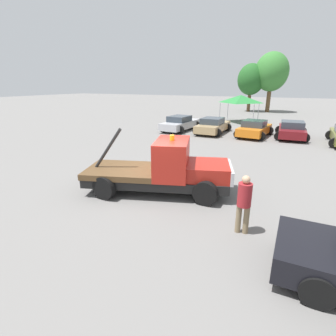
# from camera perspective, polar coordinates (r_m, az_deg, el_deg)

# --- Properties ---
(ground_plane) EXTENTS (160.00, 160.00, 0.00)m
(ground_plane) POSITION_cam_1_polar(r_m,az_deg,el_deg) (10.55, -2.45, -5.06)
(ground_plane) COLOR slate
(tow_truck) EXTENTS (5.97, 3.66, 2.51)m
(tow_truck) POSITION_cam_1_polar(r_m,az_deg,el_deg) (10.18, -0.63, -0.46)
(tow_truck) COLOR black
(tow_truck) RESTS_ON ground
(person_near_truck) EXTENTS (0.39, 0.39, 1.75)m
(person_near_truck) POSITION_cam_1_polar(r_m,az_deg,el_deg) (7.66, 16.24, -6.81)
(person_near_truck) COLOR #847051
(person_near_truck) RESTS_ON ground
(parked_car_silver) EXTENTS (2.61, 5.01, 1.34)m
(parked_car_silver) POSITION_cam_1_polar(r_m,az_deg,el_deg) (24.20, 2.69, 9.69)
(parked_car_silver) COLOR #B7B7BC
(parked_car_silver) RESTS_ON ground
(parked_car_tan) EXTENTS (2.48, 4.64, 1.34)m
(parked_car_tan) POSITION_cam_1_polar(r_m,az_deg,el_deg) (23.14, 9.72, 9.07)
(parked_car_tan) COLOR tan
(parked_car_tan) RESTS_ON ground
(parked_car_orange) EXTENTS (2.71, 4.39, 1.34)m
(parked_car_orange) POSITION_cam_1_polar(r_m,az_deg,el_deg) (22.39, 18.29, 8.13)
(parked_car_orange) COLOR orange
(parked_car_orange) RESTS_ON ground
(parked_car_maroon) EXTENTS (2.63, 4.59, 1.34)m
(parked_car_maroon) POSITION_cam_1_polar(r_m,az_deg,el_deg) (22.89, 25.33, 7.52)
(parked_car_maroon) COLOR maroon
(parked_car_maroon) RESTS_ON ground
(canopy_tent_green) EXTENTS (3.58, 3.58, 2.91)m
(canopy_tent_green) POSITION_cam_1_polar(r_m,az_deg,el_deg) (30.56, 15.54, 14.29)
(canopy_tent_green) COLOR #9E9EA3
(canopy_tent_green) RESTS_ON ground
(tree_left) EXTENTS (4.73, 4.73, 8.45)m
(tree_left) POSITION_cam_1_polar(r_m,az_deg,el_deg) (42.94, 21.61, 18.85)
(tree_left) COLOR brown
(tree_left) RESTS_ON ground
(tree_center) EXTENTS (3.88, 3.88, 6.93)m
(tree_center) POSITION_cam_1_polar(r_m,az_deg,el_deg) (42.68, 17.61, 17.88)
(tree_center) COLOR brown
(tree_center) RESTS_ON ground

